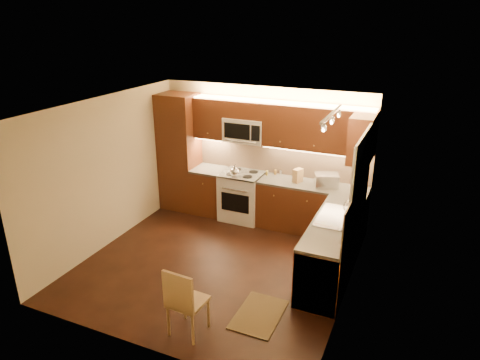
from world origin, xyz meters
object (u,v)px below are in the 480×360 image
at_px(microwave, 245,130).
at_px(dining_chair, 188,300).
at_px(kettle, 235,170).
at_px(toaster_oven, 326,180).
at_px(sink, 337,213).
at_px(soap_bottle, 354,201).
at_px(stove, 242,196).
at_px(knife_block, 298,176).

bearing_deg(microwave, dining_chair, -78.59).
distance_m(kettle, toaster_oven, 1.65).
relative_size(sink, soap_bottle, 4.05).
bearing_deg(dining_chair, microwave, 105.07).
bearing_deg(dining_chair, stove, 105.54).
bearing_deg(soap_bottle, knife_block, 140.65).
xyz_separation_m(sink, toaster_oven, (-0.42, 1.14, 0.04)).
bearing_deg(microwave, kettle, -100.34).
bearing_deg(microwave, toaster_oven, -4.49).
xyz_separation_m(stove, sink, (2.00, -1.12, 0.52)).
bearing_deg(sink, dining_chair, -122.42).
xyz_separation_m(stove, microwave, (0.00, 0.14, 1.26)).
xyz_separation_m(kettle, toaster_oven, (1.64, 0.21, -0.02)).
xyz_separation_m(kettle, dining_chair, (0.74, -3.02, -0.57)).
xyz_separation_m(toaster_oven, knife_block, (-0.52, 0.02, 0.01)).
xyz_separation_m(sink, soap_bottle, (0.17, 0.46, 0.03)).
xyz_separation_m(kettle, soap_bottle, (2.23, -0.48, -0.03)).
xyz_separation_m(sink, dining_chair, (-1.32, -2.09, -0.51)).
height_order(kettle, soap_bottle, kettle).
height_order(kettle, knife_block, kettle).
distance_m(kettle, soap_bottle, 2.28).
height_order(sink, dining_chair, sink).
bearing_deg(stove, microwave, 90.00).
height_order(microwave, knife_block, microwave).
bearing_deg(stove, toaster_oven, 0.41).
xyz_separation_m(toaster_oven, dining_chair, (-0.90, -3.22, -0.55)).
distance_m(toaster_oven, soap_bottle, 0.90).
bearing_deg(kettle, toaster_oven, -6.70).
relative_size(knife_block, dining_chair, 0.26).
xyz_separation_m(microwave, sink, (2.00, -1.26, -0.74)).
bearing_deg(toaster_oven, stove, 158.99).
bearing_deg(toaster_oven, knife_block, 156.16).
height_order(microwave, soap_bottle, microwave).
bearing_deg(stove, soap_bottle, -17.16).
distance_m(stove, toaster_oven, 1.67).
bearing_deg(knife_block, kettle, -146.99).
height_order(toaster_oven, dining_chair, toaster_oven).
bearing_deg(sink, kettle, 155.67).
height_order(stove, kettle, kettle).
distance_m(sink, knife_block, 1.49).
distance_m(sink, kettle, 2.26).
height_order(kettle, toaster_oven, kettle).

